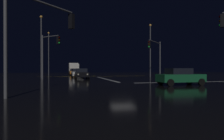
# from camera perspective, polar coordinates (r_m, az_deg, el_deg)

# --- Properties ---
(ground) EXTENTS (120.00, 120.00, 0.10)m
(ground) POSITION_cam_1_polar(r_m,az_deg,el_deg) (20.91, 3.06, -3.96)
(ground) COLOR black
(stop_line_north) EXTENTS (0.35, 14.56, 0.01)m
(stop_line_north) POSITION_cam_1_polar(r_m,az_deg,el_deg) (29.12, -1.75, -2.64)
(stop_line_north) COLOR white
(stop_line_north) RESTS_ON ground
(centre_line_ns) EXTENTS (22.00, 0.15, 0.01)m
(centre_line_ns) POSITION_cam_1_polar(r_m,az_deg,el_deg) (40.54, -5.13, -1.80)
(centre_line_ns) COLOR yellow
(centre_line_ns) RESTS_ON ground
(crosswalk_bar_east) EXTENTS (14.56, 0.40, 0.01)m
(crosswalk_bar_east) POSITION_cam_1_polar(r_m,az_deg,el_deg) (24.78, 22.49, -3.19)
(crosswalk_bar_east) COLOR white
(crosswalk_bar_east) RESTS_ON ground
(sedan_black) EXTENTS (2.02, 4.33, 1.57)m
(sedan_black) POSITION_cam_1_polar(r_m,az_deg,el_deg) (30.50, -8.73, -1.01)
(sedan_black) COLOR black
(sedan_black) RESTS_ON ground
(sedan_silver) EXTENTS (2.02, 4.33, 1.57)m
(sedan_silver) POSITION_cam_1_polar(r_m,az_deg,el_deg) (36.09, -9.98, -0.80)
(sedan_silver) COLOR #B7B7BC
(sedan_silver) RESTS_ON ground
(sedan_gray) EXTENTS (2.02, 4.33, 1.57)m
(sedan_gray) POSITION_cam_1_polar(r_m,az_deg,el_deg) (42.57, -10.27, -0.62)
(sedan_gray) COLOR slate
(sedan_gray) RESTS_ON ground
(sedan_orange) EXTENTS (2.02, 4.33, 1.57)m
(sedan_orange) POSITION_cam_1_polar(r_m,az_deg,el_deg) (48.53, -10.98, -0.51)
(sedan_orange) COLOR #C66014
(sedan_orange) RESTS_ON ground
(box_truck) EXTENTS (2.68, 8.28, 3.08)m
(box_truck) POSITION_cam_1_polar(r_m,az_deg,el_deg) (55.51, -11.00, 0.54)
(box_truck) COLOR beige
(box_truck) RESTS_ON ground
(sedan_green_crossing) EXTENTS (4.33, 2.02, 1.57)m
(sedan_green_crossing) POSITION_cam_1_polar(r_m,az_deg,el_deg) (19.40, 18.98, -1.79)
(sedan_green_crossing) COLOR #14512D
(sedan_green_crossing) RESTS_ON ground
(traffic_signal_ne) EXTENTS (3.67, 3.67, 5.82)m
(traffic_signal_ne) POSITION_cam_1_polar(r_m,az_deg,el_deg) (30.58, 12.44, 5.12)
(traffic_signal_ne) COLOR #4C4C51
(traffic_signal_ne) RESTS_ON ground
(traffic_signal_nw) EXTENTS (2.50, 2.50, 6.16)m
(traffic_signal_nw) POSITION_cam_1_polar(r_m,az_deg,el_deg) (28.12, -17.66, 5.79)
(traffic_signal_nw) COLOR #4C4C51
(traffic_signal_nw) RESTS_ON ground
(traffic_signal_sw) EXTENTS (3.74, 3.74, 5.85)m
(traffic_signal_sw) POSITION_cam_1_polar(r_m,az_deg,el_deg) (12.93, -19.90, 11.77)
(traffic_signal_sw) COLOR #4C4C51
(traffic_signal_sw) RESTS_ON ground
(streetlamp_left_near) EXTENTS (0.44, 0.44, 10.19)m
(streetlamp_left_near) POSITION_cam_1_polar(r_m,az_deg,el_deg) (34.52, -19.68, 7.45)
(streetlamp_left_near) COLOR #424247
(streetlamp_left_near) RESTS_ON ground
(streetlamp_right_near) EXTENTS (0.44, 0.44, 9.82)m
(streetlamp_right_near) POSITION_cam_1_polar(r_m,az_deg,el_deg) (37.68, 10.95, 6.57)
(streetlamp_right_near) COLOR #424247
(streetlamp_right_near) RESTS_ON ground
(streetlamp_left_far) EXTENTS (0.44, 0.44, 10.39)m
(streetlamp_left_far) POSITION_cam_1_polar(r_m,az_deg,el_deg) (50.38, -17.76, 5.32)
(streetlamp_left_far) COLOR #424247
(streetlamp_left_far) RESTS_ON ground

